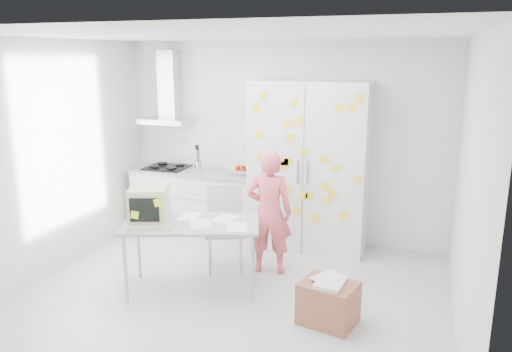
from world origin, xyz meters
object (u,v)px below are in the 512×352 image
(chair, at_px, (225,222))
(cardboard_box, at_px, (328,302))
(person, at_px, (269,212))
(desk, at_px, (164,213))

(chair, height_order, cardboard_box, chair)
(person, distance_m, desk, 1.22)
(person, xyz_separation_m, cardboard_box, (0.90, -0.93, -0.52))
(desk, bearing_deg, cardboard_box, -23.73)
(chair, distance_m, cardboard_box, 1.72)
(chair, bearing_deg, desk, -140.65)
(chair, relative_size, cardboard_box, 1.69)
(person, relative_size, chair, 1.47)
(desk, xyz_separation_m, cardboard_box, (1.83, -0.15, -0.65))
(chair, bearing_deg, person, -18.11)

